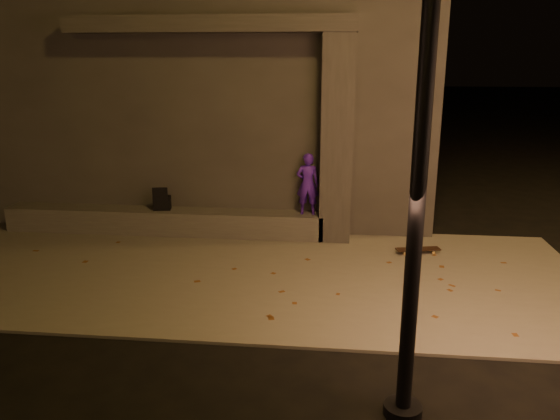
# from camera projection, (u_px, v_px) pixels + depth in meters

# --- Properties ---
(ground) EXTENTS (120.00, 120.00, 0.00)m
(ground) POSITION_uv_depth(u_px,v_px,m) (189.00, 335.00, 6.60)
(ground) COLOR black
(ground) RESTS_ON ground
(sidewalk) EXTENTS (11.00, 4.40, 0.04)m
(sidewalk) POSITION_uv_depth(u_px,v_px,m) (223.00, 271.00, 8.50)
(sidewalk) COLOR slate
(sidewalk) RESTS_ON ground
(building) EXTENTS (9.00, 5.10, 5.22)m
(building) POSITION_uv_depth(u_px,v_px,m) (218.00, 86.00, 12.21)
(building) COLOR #383633
(building) RESTS_ON ground
(ledge) EXTENTS (6.00, 0.55, 0.45)m
(ledge) POSITION_uv_depth(u_px,v_px,m) (164.00, 221.00, 10.27)
(ledge) COLOR #4F4E48
(ledge) RESTS_ON sidewalk
(column) EXTENTS (0.55, 0.55, 3.60)m
(column) POSITION_uv_depth(u_px,v_px,m) (337.00, 140.00, 9.51)
(column) COLOR #383633
(column) RESTS_ON sidewalk
(canopy) EXTENTS (5.00, 0.70, 0.28)m
(canopy) POSITION_uv_depth(u_px,v_px,m) (210.00, 24.00, 9.26)
(canopy) COLOR #383633
(canopy) RESTS_ON column
(skateboarder) EXTENTS (0.41, 0.27, 1.12)m
(skateboarder) POSITION_uv_depth(u_px,v_px,m) (308.00, 184.00, 9.78)
(skateboarder) COLOR #491CB8
(skateboarder) RESTS_ON ledge
(backpack) EXTENTS (0.34, 0.25, 0.44)m
(backpack) POSITION_uv_depth(u_px,v_px,m) (162.00, 202.00, 10.17)
(backpack) COLOR black
(backpack) RESTS_ON ledge
(skateboard) EXTENTS (0.77, 0.35, 0.08)m
(skateboard) POSITION_uv_depth(u_px,v_px,m) (418.00, 249.00, 9.21)
(skateboard) COLOR black
(skateboard) RESTS_ON sidewalk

